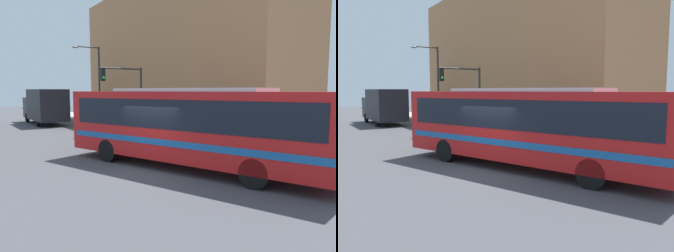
{
  "view_description": "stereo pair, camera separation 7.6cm",
  "coord_description": "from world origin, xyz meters",
  "views": [
    {
      "loc": [
        -6.79,
        -10.7,
        3.1
      ],
      "look_at": [
        2.13,
        2.47,
        1.38
      ],
      "focal_mm": 35.0,
      "sensor_mm": 36.0,
      "label": 1
    },
    {
      "loc": [
        -6.73,
        -10.74,
        3.1
      ],
      "look_at": [
        2.13,
        2.47,
        1.38
      ],
      "focal_mm": 35.0,
      "sensor_mm": 36.0,
      "label": 2
    }
  ],
  "objects": [
    {
      "name": "ground_plane",
      "position": [
        0.0,
        0.0,
        0.0
      ],
      "size": [
        120.0,
        120.0,
        0.0
      ],
      "primitive_type": "plane",
      "color": "#47474C"
    },
    {
      "name": "sidewalk",
      "position": [
        5.97,
        20.0,
        0.07
      ],
      "size": [
        2.95,
        70.0,
        0.15
      ],
      "color": "#B7B2A8",
      "rests_on": "ground_plane"
    },
    {
      "name": "building_facade",
      "position": [
        10.45,
        13.75,
        6.24
      ],
      "size": [
        6.0,
        25.5,
        12.48
      ],
      "color": "#B27A4C",
      "rests_on": "ground_plane"
    },
    {
      "name": "city_bus",
      "position": [
        1.13,
        -0.53,
        1.85
      ],
      "size": [
        5.99,
        11.61,
        3.2
      ],
      "rotation": [
        0.0,
        0.0,
        0.33
      ],
      "color": "red",
      "rests_on": "ground_plane"
    },
    {
      "name": "delivery_truck",
      "position": [
        0.75,
        20.8,
        1.74
      ],
      "size": [
        2.46,
        7.66,
        3.22
      ],
      "color": "black",
      "rests_on": "ground_plane"
    },
    {
      "name": "fire_hydrant",
      "position": [
        5.1,
        5.35,
        0.5
      ],
      "size": [
        0.21,
        0.28,
        0.7
      ],
      "color": "#999999",
      "rests_on": "sidewalk"
    },
    {
      "name": "traffic_light_pole",
      "position": [
        4.05,
        10.67,
        3.38
      ],
      "size": [
        3.28,
        0.35,
        4.65
      ],
      "color": "#2D2D2D",
      "rests_on": "sidewalk"
    },
    {
      "name": "parking_meter",
      "position": [
        5.1,
        10.1,
        1.0
      ],
      "size": [
        0.14,
        0.14,
        1.24
      ],
      "color": "#2D2D2D",
      "rests_on": "sidewalk"
    },
    {
      "name": "street_lamp",
      "position": [
        5.0,
        18.85,
        4.35
      ],
      "size": [
        2.62,
        0.28,
        7.03
      ],
      "color": "#2D2D2D",
      "rests_on": "sidewalk"
    },
    {
      "name": "pedestrian_near_corner",
      "position": [
        6.45,
        7.12,
        1.1
      ],
      "size": [
        0.34,
        0.34,
        1.84
      ],
      "color": "#23283D",
      "rests_on": "sidewalk"
    }
  ]
}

